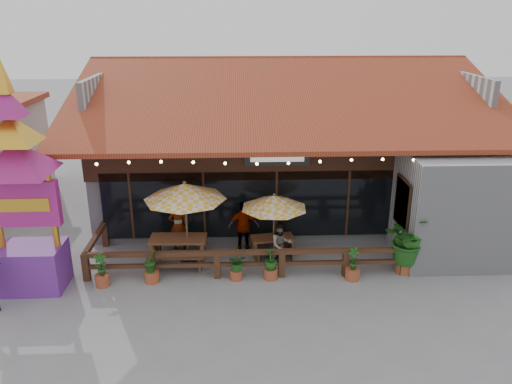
{
  "coord_description": "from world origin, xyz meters",
  "views": [
    {
      "loc": [
        -1.83,
        -14.23,
        7.75
      ],
      "look_at": [
        -1.22,
        1.5,
        2.09
      ],
      "focal_mm": 35.0,
      "sensor_mm": 36.0,
      "label": 1
    }
  ],
  "objects_px": {
    "picnic_table_left": "(179,246)",
    "tropical_plant": "(407,241)",
    "umbrella_right": "(274,202)",
    "picnic_table_right": "(273,243)",
    "thai_sign_tower": "(17,164)",
    "umbrella_left": "(185,192)"
  },
  "relations": [
    {
      "from": "picnic_table_left",
      "to": "tropical_plant",
      "type": "height_order",
      "value": "tropical_plant"
    },
    {
      "from": "umbrella_right",
      "to": "tropical_plant",
      "type": "relative_size",
      "value": 1.42
    },
    {
      "from": "picnic_table_right",
      "to": "tropical_plant",
      "type": "relative_size",
      "value": 0.82
    },
    {
      "from": "picnic_table_right",
      "to": "thai_sign_tower",
      "type": "relative_size",
      "value": 0.22
    },
    {
      "from": "picnic_table_left",
      "to": "tropical_plant",
      "type": "xyz_separation_m",
      "value": [
        7.18,
        -0.97,
        0.5
      ]
    },
    {
      "from": "umbrella_right",
      "to": "picnic_table_left",
      "type": "distance_m",
      "value": 3.44
    },
    {
      "from": "umbrella_right",
      "to": "picnic_table_right",
      "type": "bearing_deg",
      "value": 94.95
    },
    {
      "from": "picnic_table_right",
      "to": "thai_sign_tower",
      "type": "xyz_separation_m",
      "value": [
        -7.22,
        -1.78,
        3.39
      ]
    },
    {
      "from": "umbrella_right",
      "to": "thai_sign_tower",
      "type": "relative_size",
      "value": 0.38
    },
    {
      "from": "thai_sign_tower",
      "to": "tropical_plant",
      "type": "distance_m",
      "value": 11.63
    },
    {
      "from": "tropical_plant",
      "to": "picnic_table_left",
      "type": "bearing_deg",
      "value": 172.32
    },
    {
      "from": "picnic_table_right",
      "to": "tropical_plant",
      "type": "xyz_separation_m",
      "value": [
        4.07,
        -1.33,
        0.64
      ]
    },
    {
      "from": "umbrella_right",
      "to": "tropical_plant",
      "type": "bearing_deg",
      "value": -15.34
    },
    {
      "from": "picnic_table_right",
      "to": "tropical_plant",
      "type": "distance_m",
      "value": 4.33
    },
    {
      "from": "picnic_table_left",
      "to": "tropical_plant",
      "type": "relative_size",
      "value": 0.98
    },
    {
      "from": "picnic_table_right",
      "to": "thai_sign_tower",
      "type": "distance_m",
      "value": 8.17
    },
    {
      "from": "umbrella_right",
      "to": "picnic_table_left",
      "type": "relative_size",
      "value": 1.46
    },
    {
      "from": "tropical_plant",
      "to": "picnic_table_right",
      "type": "bearing_deg",
      "value": 161.95
    },
    {
      "from": "picnic_table_right",
      "to": "thai_sign_tower",
      "type": "height_order",
      "value": "thai_sign_tower"
    },
    {
      "from": "umbrella_right",
      "to": "tropical_plant",
      "type": "xyz_separation_m",
      "value": [
        4.06,
        -1.11,
        -0.92
      ]
    },
    {
      "from": "umbrella_left",
      "to": "thai_sign_tower",
      "type": "xyz_separation_m",
      "value": [
        -4.4,
        -1.46,
        1.4
      ]
    },
    {
      "from": "picnic_table_left",
      "to": "tropical_plant",
      "type": "bearing_deg",
      "value": -7.68
    }
  ]
}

